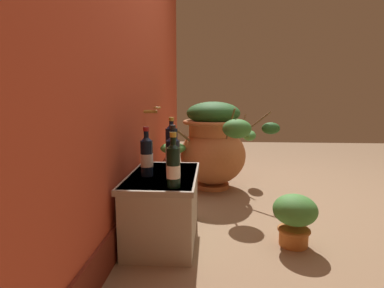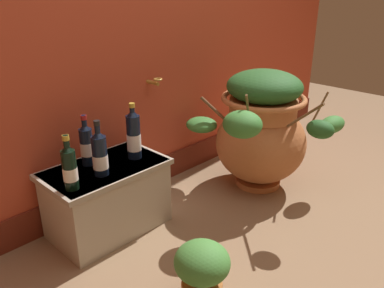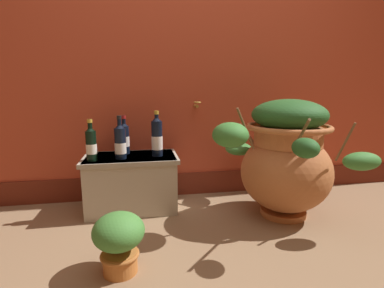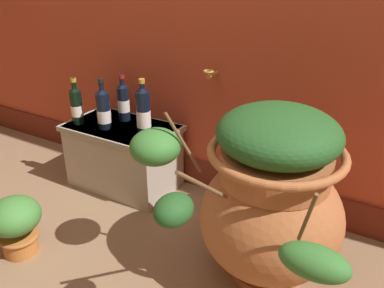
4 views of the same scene
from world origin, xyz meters
TOP-DOWN VIEW (x-y plane):
  - ground_plane at (0.00, 0.00)m, footprint 7.00×7.00m
  - back_wall at (0.00, 1.20)m, footprint 4.40×0.33m
  - terracotta_urn at (0.57, 0.57)m, footprint 0.95×1.02m
  - stone_ledge at (-0.47, 0.88)m, footprint 0.66×0.40m
  - wine_bottle_left at (-0.28, 0.85)m, footprint 0.08×0.08m
  - wine_bottle_middle at (-0.51, 0.96)m, footprint 0.07×0.07m
  - wine_bottle_right at (-0.72, 0.78)m, footprint 0.07×0.07m
  - wine_bottle_back at (-0.53, 0.81)m, footprint 0.08×0.08m
  - potted_shrub at (-0.51, 0.11)m, footprint 0.25×0.25m

SIDE VIEW (x-z plane):
  - ground_plane at x=0.00m, z-range 0.00..0.00m
  - potted_shrub at x=-0.51m, z-range 0.03..0.33m
  - stone_ledge at x=-0.47m, z-range 0.01..0.41m
  - terracotta_urn at x=0.57m, z-range 0.01..0.82m
  - wine_bottle_right at x=-0.72m, z-range 0.38..0.66m
  - wine_bottle_back at x=-0.53m, z-range 0.37..0.67m
  - wine_bottle_middle at x=-0.51m, z-range 0.38..0.66m
  - wine_bottle_left at x=-0.28m, z-range 0.38..0.70m
  - back_wall at x=0.00m, z-range -0.01..2.59m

